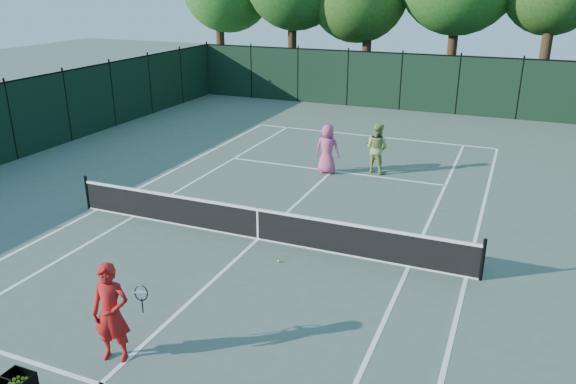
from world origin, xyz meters
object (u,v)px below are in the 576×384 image
at_px(player_pink, 327,149).
at_px(loose_ball_midcourt, 279,261).
at_px(player_green, 377,148).
at_px(coach, 111,313).

height_order(player_pink, loose_ball_midcourt, player_pink).
relative_size(player_green, loose_ball_midcourt, 27.09).
distance_m(player_pink, loose_ball_midcourt, 7.32).
relative_size(player_pink, player_green, 0.98).
distance_m(player_pink, player_green, 1.80).
bearing_deg(player_green, coach, 98.13).
bearing_deg(loose_ball_midcourt, player_green, 86.82).
bearing_deg(player_green, loose_ball_midcourt, 102.71).
relative_size(coach, player_green, 1.05).
bearing_deg(loose_ball_midcourt, player_pink, 99.45).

